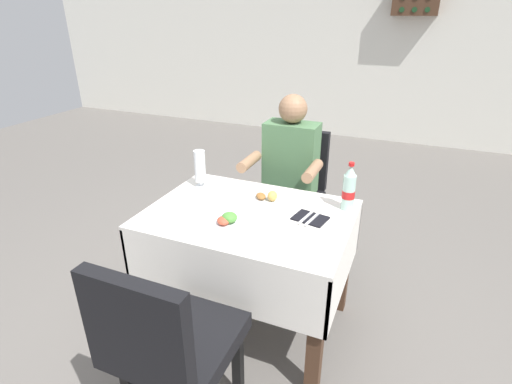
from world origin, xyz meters
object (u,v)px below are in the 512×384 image
Objects in this scene: plate_near_camera at (226,221)px; napkin_cutlery_set at (310,218)px; chair_near_camera_side at (169,344)px; chair_far_diner_seat at (292,190)px; main_dining_table at (249,241)px; plate_far_diner at (266,200)px; cola_bottle_primary at (349,189)px; seated_diner_far at (288,176)px; beer_glass_left at (200,169)px.

plate_near_camera is 0.44m from napkin_cutlery_set.
chair_far_diner_seat is at bearing 90.00° from chair_near_camera_side.
plate_far_diner is (0.04, 0.16, 0.20)m from main_dining_table.
chair_far_diner_seat is 3.57× the size of cola_bottle_primary.
seated_diner_far is at bearing 86.71° from plate_near_camera.
seated_diner_far reaches higher than plate_far_diner.
plate_far_diner is 1.29× the size of napkin_cutlery_set.
chair_far_diner_seat is 4.37× the size of plate_near_camera.
plate_near_camera is at bearing -45.62° from beer_glass_left.
main_dining_table is 0.69m from seated_diner_far.
chair_near_camera_side is (0.00, -1.57, 0.00)m from chair_far_diner_seat.
seated_diner_far is 0.65m from beer_glass_left.
chair_near_camera_side is at bearing -114.85° from cola_bottle_primary.
seated_diner_far is (-0.00, 0.68, 0.14)m from main_dining_table.
chair_far_diner_seat is 0.77× the size of seated_diner_far.
chair_far_diner_seat is 3.82× the size of plate_far_diner.
chair_far_diner_seat is 4.95× the size of napkin_cutlery_set.
plate_far_diner is at bearing -86.38° from chair_far_diner_seat.
chair_far_diner_seat is 0.98m from plate_near_camera.
main_dining_table is 4.30× the size of plate_far_diner.
seated_diner_far is 0.70m from napkin_cutlery_set.
chair_near_camera_side is 0.66m from plate_near_camera.
napkin_cutlery_set is at bearing -65.89° from chair_far_diner_seat.
beer_glass_left reaches higher than main_dining_table.
chair_far_diner_seat is at bearing 86.89° from plate_near_camera.
cola_bottle_primary is (0.48, -0.54, 0.32)m from chair_far_diner_seat.
cola_bottle_primary is at bearing -48.18° from chair_far_diner_seat.
chair_far_diner_seat is 1.57m from chair_near_camera_side.
plate_far_diner is at bearing -167.86° from cola_bottle_primary.
seated_diner_far is 4.64× the size of cola_bottle_primary.
main_dining_table is 4.91× the size of plate_near_camera.
napkin_cutlery_set is (-0.15, -0.19, -0.11)m from cola_bottle_primary.
beer_glass_left reaches higher than chair_far_diner_seat.
chair_near_camera_side is 1.12m from beer_glass_left.
seated_diner_far is 4.96× the size of plate_far_diner.
chair_far_diner_seat is at bearing 131.82° from cola_bottle_primary.
chair_near_camera_side is at bearing -89.87° from seated_diner_far.
main_dining_table is 0.38m from napkin_cutlery_set.
chair_far_diner_seat and chair_near_camera_side have the same top height.
main_dining_table is 0.62m from cola_bottle_primary.
main_dining_table is 0.55m from beer_glass_left.
beer_glass_left is at bearing 173.50° from plate_far_diner.
main_dining_table is at bearing -89.72° from seated_diner_far.
chair_far_diner_seat is at bearing 93.62° from plate_far_diner.
napkin_cutlery_set is at bearing -11.27° from beer_glass_left.
plate_far_diner is at bearing -6.50° from beer_glass_left.
cola_bottle_primary is (0.48, 1.04, 0.32)m from chair_near_camera_side.
plate_far_diner reaches higher than napkin_cutlery_set.
main_dining_table is 1.12× the size of chair_near_camera_side.
seated_diner_far is (-0.00, 1.46, 0.16)m from chair_near_camera_side.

